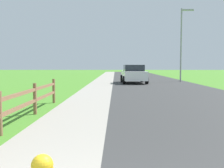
# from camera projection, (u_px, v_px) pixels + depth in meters

# --- Properties ---
(ground_plane) EXTENTS (120.00, 120.00, 0.00)m
(ground_plane) POSITION_uv_depth(u_px,v_px,m) (113.00, 81.00, 26.61)
(ground_plane) COLOR #4B8A2B
(road_asphalt) EXTENTS (7.00, 66.00, 0.01)m
(road_asphalt) POSITION_uv_depth(u_px,v_px,m) (146.00, 80.00, 28.55)
(road_asphalt) COLOR #383838
(road_asphalt) RESTS_ON ground
(curb_concrete) EXTENTS (6.00, 66.00, 0.01)m
(curb_concrete) POSITION_uv_depth(u_px,v_px,m) (85.00, 80.00, 28.64)
(curb_concrete) COLOR #A39C90
(curb_concrete) RESTS_ON ground
(grass_verge) EXTENTS (5.00, 66.00, 0.00)m
(grass_verge) POSITION_uv_depth(u_px,v_px,m) (71.00, 80.00, 28.66)
(grass_verge) COLOR #4B8A2B
(grass_verge) RESTS_ON ground
(parked_suv_white) EXTENTS (2.24, 4.40, 1.58)m
(parked_suv_white) POSITION_uv_depth(u_px,v_px,m) (134.00, 74.00, 23.20)
(parked_suv_white) COLOR white
(parked_suv_white) RESTS_ON ground
(street_lamp) EXTENTS (1.17, 0.20, 6.82)m
(street_lamp) POSITION_uv_depth(u_px,v_px,m) (182.00, 39.00, 25.05)
(street_lamp) COLOR gray
(street_lamp) RESTS_ON ground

